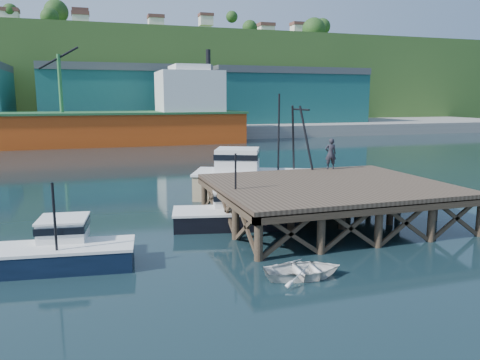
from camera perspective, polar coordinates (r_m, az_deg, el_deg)
name	(u,v)px	position (r m, az deg, el deg)	size (l,w,h in m)	color
ground	(230,230)	(23.86, -1.20, -6.10)	(300.00, 300.00, 0.00)	black
wharf	(330,187)	(25.33, 10.91, -0.83)	(12.00, 10.00, 2.62)	brown
far_quay	(125,128)	(92.37, -13.85, 6.19)	(160.00, 40.00, 2.00)	gray
warehouse_mid	(126,99)	(87.22, -13.76, 9.61)	(28.00, 16.00, 9.00)	#1A5856
warehouse_right	(281,99)	(94.34, 5.00, 9.86)	(30.00, 16.00, 9.00)	#1A5856
cargo_ship	(74,122)	(70.07, -19.55, 6.70)	(55.50, 10.00, 13.75)	#CD4713
hillside	(114,80)	(122.22, -15.11, 11.68)	(220.00, 50.00, 22.00)	#2D511E
boat_navy	(61,249)	(19.96, -20.96, -7.88)	(5.87, 3.43, 3.54)	black
boat_black	(234,212)	(24.49, -0.70, -3.94)	(6.68, 5.54, 3.91)	black
trawler	(268,177)	(31.10, 3.49, 0.34)	(10.89, 7.46, 6.88)	tan
dinghy	(304,270)	(17.85, 7.75, -10.79)	(2.10, 2.94, 0.61)	silver
dockworker	(331,154)	(30.33, 10.99, 3.16)	(0.72, 0.47, 1.97)	black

